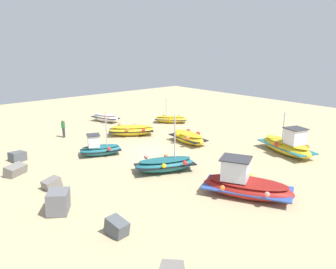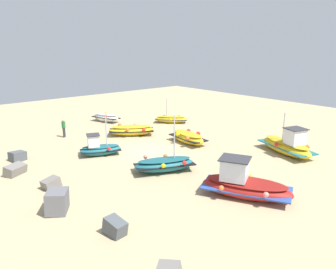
{
  "view_description": "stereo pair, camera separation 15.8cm",
  "coord_description": "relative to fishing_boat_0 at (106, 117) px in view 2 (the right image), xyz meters",
  "views": [
    {
      "loc": [
        -19.37,
        14.79,
        8.05
      ],
      "look_at": [
        0.39,
        -2.35,
        0.9
      ],
      "focal_mm": 35.65,
      "sensor_mm": 36.0,
      "label": 1
    },
    {
      "loc": [
        -19.47,
        14.67,
        8.05
      ],
      "look_at": [
        0.39,
        -2.35,
        0.9
      ],
      "focal_mm": 35.65,
      "sensor_mm": 36.0,
      "label": 2
    }
  ],
  "objects": [
    {
      "name": "fishing_boat_7",
      "position": [
        -4.9,
        -4.94,
        -0.07
      ],
      "size": [
        3.29,
        3.19,
        2.61
      ],
      "rotation": [
        0.0,
        0.0,
        3.9
      ],
      "color": "gold",
      "rests_on": "ground_plane"
    },
    {
      "name": "fishing_boat_6",
      "position": [
        -18.28,
        -4.83,
        0.21
      ],
      "size": [
        5.12,
        3.09,
        3.08
      ],
      "rotation": [
        0.0,
        0.0,
        2.83
      ],
      "color": "gold",
      "rests_on": "ground_plane"
    },
    {
      "name": "breakwater_rocks",
      "position": [
        -9.85,
        11.68,
        -0.04
      ],
      "size": [
        25.8,
        2.48,
        1.23
      ],
      "color": "slate",
      "rests_on": "ground_plane"
    },
    {
      "name": "fishing_boat_0",
      "position": [
        0.0,
        0.0,
        0.0
      ],
      "size": [
        3.44,
        2.07,
        0.93
      ],
      "rotation": [
        0.0,
        0.0,
        0.32
      ],
      "color": "white",
      "rests_on": "ground_plane"
    },
    {
      "name": "fishing_boat_4",
      "position": [
        -9.37,
        6.05,
        0.08
      ],
      "size": [
        2.2,
        3.25,
        3.17
      ],
      "rotation": [
        0.0,
        0.0,
        1.18
      ],
      "color": "#1E6670",
      "rests_on": "ground_plane"
    },
    {
      "name": "fishing_boat_3",
      "position": [
        -6.3,
        1.06,
        0.02
      ],
      "size": [
        3.49,
        4.19,
        0.95
      ],
      "rotation": [
        0.0,
        0.0,
        0.97
      ],
      "color": "gold",
      "rests_on": "ground_plane"
    },
    {
      "name": "fishing_boat_1",
      "position": [
        -20.62,
        3.55,
        0.22
      ],
      "size": [
        5.18,
        3.79,
        2.18
      ],
      "rotation": [
        0.0,
        0.0,
        0.46
      ],
      "color": "maroon",
      "rests_on": "ground_plane"
    },
    {
      "name": "person_walking",
      "position": [
        -2.91,
        5.95,
        0.48
      ],
      "size": [
        0.32,
        0.32,
        1.64
      ],
      "rotation": [
        0.0,
        0.0,
        3.76
      ],
      "color": "#2D2D38",
      "rests_on": "ground_plane"
    },
    {
      "name": "fishing_boat_5",
      "position": [
        -14.97,
        4.45,
        0.01
      ],
      "size": [
        3.15,
        4.31,
        3.75
      ],
      "rotation": [
        0.0,
        0.0,
        1.16
      ],
      "color": "#1E6670",
      "rests_on": "ground_plane"
    },
    {
      "name": "fishing_boat_2",
      "position": [
        -11.38,
        -1.13,
        0.03
      ],
      "size": [
        3.79,
        2.19,
        1.02
      ],
      "rotation": [
        0.0,
        0.0,
        3.05
      ],
      "color": "gold",
      "rests_on": "ground_plane"
    },
    {
      "name": "ground_plane",
      "position": [
        -11.12,
        2.85,
        -0.46
      ],
      "size": [
        58.82,
        58.82,
        0.0
      ],
      "primitive_type": "plane",
      "color": "tan"
    }
  ]
}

